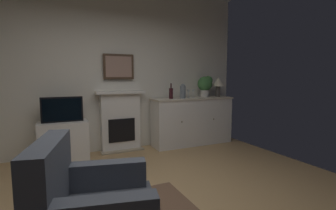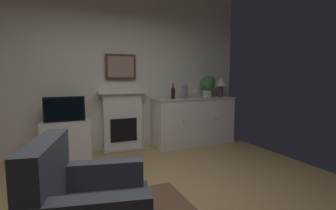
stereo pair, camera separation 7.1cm
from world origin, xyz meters
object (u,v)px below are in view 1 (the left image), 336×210
framed_picture (119,67)px  vase_decorative (183,91)px  tv_cabinet (64,141)px  wine_glass_left (189,92)px  tv_set (62,110)px  wine_bottle (171,93)px  wine_glass_center (193,91)px  fireplace_unit (120,121)px  potted_plant_small (205,84)px  sideboard_cabinet (192,121)px  table_lamp (218,83)px

framed_picture → vase_decorative: size_ratio=1.96×
framed_picture → tv_cabinet: bearing=-168.0°
wine_glass_left → tv_set: 2.32m
wine_bottle → wine_glass_center: wine_bottle is taller
fireplace_unit → wine_bottle: (0.92, -0.21, 0.50)m
fireplace_unit → potted_plant_small: 1.86m
wine_glass_center → sideboard_cabinet: bearing=-148.3°
vase_decorative → tv_set: bearing=178.9°
framed_picture → tv_set: 1.22m
wine_bottle → wine_glass_left: wine_bottle is taller
table_lamp → wine_glass_left: 0.71m
tv_cabinet → potted_plant_small: potted_plant_small is taller
wine_glass_left → tv_cabinet: (-2.30, 0.00, -0.74)m
framed_picture → wine_bottle: 1.07m
vase_decorative → tv_cabinet: bearing=178.3°
fireplace_unit → tv_set: 1.03m
fireplace_unit → table_lamp: bearing=-5.0°
wine_glass_center → vase_decorative: 0.28m
table_lamp → potted_plant_small: 0.29m
wine_glass_center → potted_plant_small: potted_plant_small is taller
sideboard_cabinet → vase_decorative: vase_decorative is taller
wine_glass_center → tv_set: bearing=-179.4°
table_lamp → wine_glass_left: (-0.70, 0.01, -0.16)m
wine_glass_left → tv_set: wine_glass_left is taller
wine_glass_left → vase_decorative: bearing=-159.2°
framed_picture → sideboard_cabinet: bearing=-9.0°
tv_cabinet → framed_picture: bearing=12.0°
sideboard_cabinet → potted_plant_small: (0.33, 0.05, 0.72)m
tv_set → table_lamp: bearing=0.2°
wine_bottle → potted_plant_small: potted_plant_small is taller
potted_plant_small → fireplace_unit: bearing=175.7°
tv_set → potted_plant_small: potted_plant_small is taller
table_lamp → potted_plant_small: size_ratio=0.93×
sideboard_cabinet → wine_glass_left: wine_glass_left is taller
fireplace_unit → sideboard_cabinet: (1.41, -0.18, -0.08)m
fireplace_unit → wine_glass_center: size_ratio=6.67×
fireplace_unit → tv_set: (-0.98, -0.19, 0.29)m
tv_set → potted_plant_small: 2.74m
wine_bottle → vase_decorative: (0.24, -0.02, 0.03)m
wine_bottle → tv_set: bearing=179.3°
vase_decorative → tv_set: 2.16m
wine_bottle → potted_plant_small: bearing=5.5°
table_lamp → potted_plant_small: potted_plant_small is taller
wine_glass_center → potted_plant_small: (0.30, 0.03, 0.13)m
sideboard_cabinet → tv_cabinet: (-2.39, 0.02, -0.15)m
sideboard_cabinet → table_lamp: bearing=0.0°
wine_bottle → potted_plant_small: (0.82, 0.08, 0.15)m
fireplace_unit → wine_bottle: wine_bottle is taller
sideboard_cabinet → wine_glass_center: bearing=31.7°
vase_decorative → tv_set: size_ratio=0.45×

